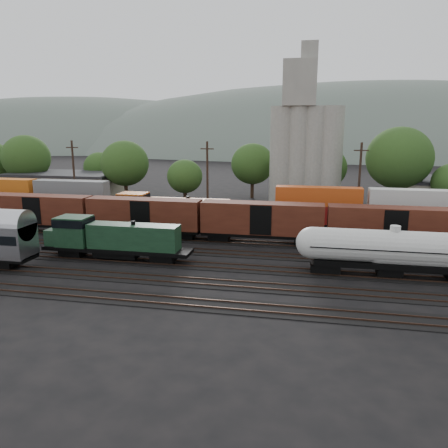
% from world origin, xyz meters
% --- Properties ---
extents(ground, '(600.00, 600.00, 0.00)m').
position_xyz_m(ground, '(0.00, 0.00, 0.00)').
color(ground, black).
extents(tracks, '(180.00, 33.20, 0.20)m').
position_xyz_m(tracks, '(0.00, 0.00, 0.05)').
color(tracks, black).
rests_on(tracks, ground).
extents(green_locomotive, '(16.57, 2.92, 4.39)m').
position_xyz_m(green_locomotive, '(-16.55, -5.00, 2.51)').
color(green_locomotive, black).
rests_on(green_locomotive, ground).
extents(tank_car_a, '(18.52, 3.32, 4.85)m').
position_xyz_m(tank_car_a, '(12.81, -5.00, 2.87)').
color(tank_car_a, silver).
rests_on(tank_car_a, ground).
extents(orange_locomotive, '(19.24, 3.21, 4.81)m').
position_xyz_m(orange_locomotive, '(-15.19, 10.00, 2.73)').
color(orange_locomotive, black).
rests_on(orange_locomotive, ground).
extents(container_wall, '(160.00, 2.60, 5.80)m').
position_xyz_m(container_wall, '(-2.24, 15.00, 2.58)').
color(container_wall, black).
rests_on(container_wall, ground).
extents(grain_silo, '(13.40, 5.00, 29.00)m').
position_xyz_m(grain_silo, '(3.28, 36.00, 11.26)').
color(grain_silo, gray).
rests_on(grain_silo, ground).
extents(industrial_sheds, '(119.38, 17.26, 5.10)m').
position_xyz_m(industrial_sheds, '(6.63, 35.25, 2.56)').
color(industrial_sheds, '#9E937F').
rests_on(industrial_sheds, ground).
extents(tree_band, '(166.90, 19.08, 14.36)m').
position_xyz_m(tree_band, '(-1.08, 34.60, 7.28)').
color(tree_band, black).
rests_on(tree_band, ground).
extents(utility_poles, '(122.20, 0.36, 12.00)m').
position_xyz_m(utility_poles, '(0.00, 22.00, 6.21)').
color(utility_poles, black).
rests_on(utility_poles, ground).
extents(distant_hills, '(860.00, 286.00, 130.00)m').
position_xyz_m(distant_hills, '(23.92, 260.00, -20.56)').
color(distant_hills, '#59665B').
rests_on(distant_hills, ground).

